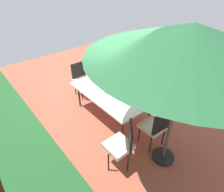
# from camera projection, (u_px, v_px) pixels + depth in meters

# --- Properties ---
(ground_plane) EXTENTS (10.00, 10.00, 0.02)m
(ground_plane) POSITION_uv_depth(u_px,v_px,m) (112.00, 115.00, 4.94)
(ground_plane) COLOR #9E4C38
(hedge_row) EXTENTS (6.30, 0.82, 0.98)m
(hedge_row) POSITION_uv_depth(u_px,v_px,m) (20.00, 145.00, 3.46)
(hedge_row) COLOR #1E4C23
(hedge_row) RESTS_ON ground_plane
(dining_table) EXTENTS (2.03, 1.18, 0.74)m
(dining_table) POSITION_uv_depth(u_px,v_px,m) (112.00, 93.00, 4.54)
(dining_table) COLOR white
(dining_table) RESTS_ON ground_plane
(patio_umbrella) EXTENTS (2.89, 2.89, 2.64)m
(patio_umbrella) POSITION_uv_depth(u_px,v_px,m) (191.00, 41.00, 2.46)
(patio_umbrella) COLOR #4C4C4C
(patio_umbrella) RESTS_ON ground_plane
(chair_south) EXTENTS (0.48, 0.49, 0.98)m
(chair_south) POSITION_uv_depth(u_px,v_px,m) (134.00, 87.00, 5.03)
(chair_south) COLOR beige
(chair_south) RESTS_ON ground_plane
(chair_east) EXTENTS (0.46, 0.46, 0.98)m
(chair_east) POSITION_uv_depth(u_px,v_px,m) (82.00, 78.00, 5.45)
(chair_east) COLOR beige
(chair_east) RESTS_ON ground_plane
(chair_west) EXTENTS (0.49, 0.48, 0.98)m
(chair_west) POSITION_uv_depth(u_px,v_px,m) (155.00, 126.00, 3.79)
(chair_west) COLOR beige
(chair_west) RESTS_ON ground_plane
(chair_northwest) EXTENTS (0.59, 0.59, 0.98)m
(chair_northwest) POSITION_uv_depth(u_px,v_px,m) (122.00, 143.00, 3.41)
(chair_northwest) COLOR beige
(chair_northwest) RESTS_ON ground_plane
(laptop) EXTENTS (0.40, 0.37, 0.21)m
(laptop) POSITION_uv_depth(u_px,v_px,m) (119.00, 94.00, 4.33)
(laptop) COLOR #2D2D33
(laptop) RESTS_ON dining_table
(cup) EXTENTS (0.08, 0.08, 0.10)m
(cup) POSITION_uv_depth(u_px,v_px,m) (111.00, 81.00, 4.81)
(cup) COLOR #CC4C33
(cup) RESTS_ON dining_table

